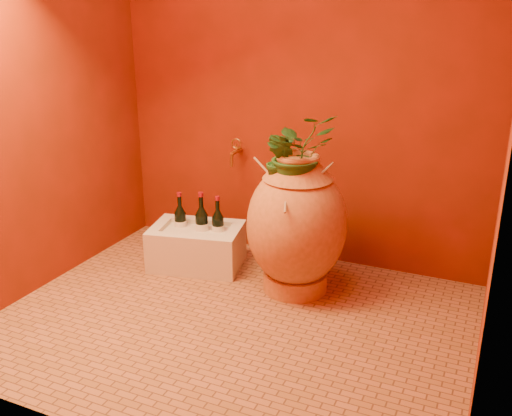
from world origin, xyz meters
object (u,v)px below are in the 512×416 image
at_px(wine_bottle_c, 218,227).
at_px(wall_tap, 235,151).
at_px(amphora, 296,224).
at_px(wine_bottle_a, 202,225).
at_px(wine_bottle_b, 180,223).
at_px(stone_basin, 197,247).

bearing_deg(wine_bottle_c, wall_tap, 92.61).
relative_size(wine_bottle_c, wall_tap, 1.86).
height_order(wine_bottle_c, wall_tap, wall_tap).
bearing_deg(amphora, wine_bottle_a, 173.31).
bearing_deg(wine_bottle_c, wine_bottle_b, -174.40).
bearing_deg(wine_bottle_b, amphora, -5.74).
height_order(amphora, wine_bottle_b, amphora).
relative_size(wine_bottle_a, wall_tap, 1.99).
bearing_deg(amphora, wine_bottle_b, 174.26).
height_order(amphora, wall_tap, amphora).
distance_m(amphora, stone_basin, 0.77).
bearing_deg(wine_bottle_c, amphora, -10.87).
bearing_deg(wall_tap, wine_bottle_b, -128.06).
height_order(amphora, wine_bottle_a, amphora).
relative_size(amphora, wine_bottle_b, 2.57).
xyz_separation_m(wine_bottle_a, wine_bottle_b, (-0.17, 0.01, -0.01)).
distance_m(wine_bottle_a, wall_tap, 0.55).
relative_size(amphora, wine_bottle_c, 2.56).
xyz_separation_m(stone_basin, wine_bottle_a, (0.02, 0.03, 0.14)).
distance_m(wine_bottle_a, wine_bottle_b, 0.17).
bearing_deg(wine_bottle_c, wine_bottle_a, -162.89).
xyz_separation_m(wine_bottle_b, wall_tap, (0.25, 0.33, 0.45)).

